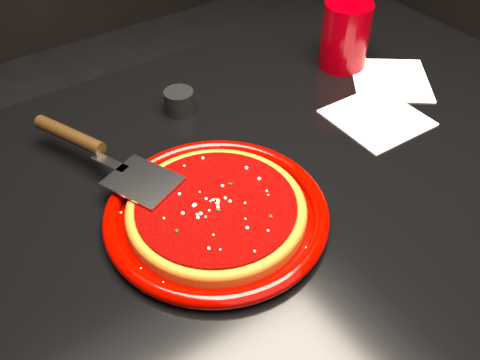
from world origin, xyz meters
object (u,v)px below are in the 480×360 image
(table, at_px, (264,310))
(pizza_server, at_px, (104,154))
(ramekin, at_px, (179,101))
(cup, at_px, (345,36))
(plate, at_px, (217,213))

(table, bearing_deg, pizza_server, 147.59)
(table, distance_m, ramekin, 0.45)
(pizza_server, bearing_deg, cup, -18.70)
(plate, bearing_deg, ramekin, 70.92)
(plate, relative_size, cup, 2.46)
(pizza_server, xyz_separation_m, ramekin, (0.17, 0.08, -0.02))
(pizza_server, height_order, cup, cup)
(pizza_server, distance_m, ramekin, 0.19)
(table, relative_size, plate, 3.87)
(plate, bearing_deg, cup, 26.34)
(pizza_server, xyz_separation_m, cup, (0.51, 0.04, 0.02))
(plate, height_order, pizza_server, pizza_server)
(table, xyz_separation_m, cup, (0.30, 0.17, 0.44))
(table, xyz_separation_m, pizza_server, (-0.21, 0.13, 0.41))
(plate, xyz_separation_m, cup, (0.43, 0.21, 0.05))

